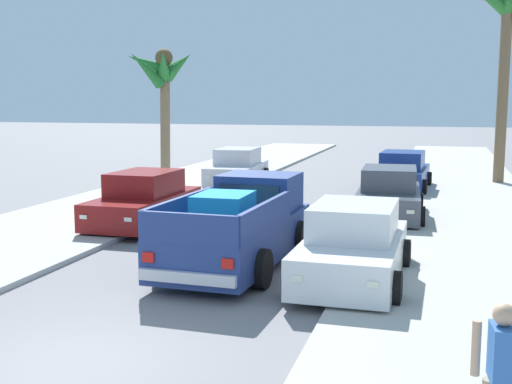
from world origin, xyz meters
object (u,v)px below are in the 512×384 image
(car_left_near, at_px, (237,168))
(car_left_mid, at_px, (402,173))
(palm_tree_left_fore, at_px, (162,76))
(pickup_truck, at_px, (240,227))
(car_right_mid, at_px, (353,247))
(car_left_far, at_px, (389,195))
(car_right_near, at_px, (144,201))
(pedestrian, at_px, (501,371))
(palm_tree_right_fore, at_px, (506,27))

(car_left_near, xyz_separation_m, car_left_mid, (6.57, 0.24, 0.00))
(car_left_near, height_order, palm_tree_left_fore, palm_tree_left_fore)
(pickup_truck, xyz_separation_m, palm_tree_left_fore, (-7.34, 12.74, 3.67))
(car_left_near, relative_size, car_right_mid, 1.01)
(car_left_far, bearing_deg, car_right_near, -155.48)
(pedestrian, bearing_deg, palm_tree_right_fore, 85.56)
(car_right_near, distance_m, palm_tree_left_fore, 10.77)
(car_left_near, height_order, car_right_mid, same)
(car_left_mid, xyz_separation_m, pedestrian, (1.99, -19.11, 0.20))
(car_right_near, height_order, palm_tree_left_fore, palm_tree_left_fore)
(car_right_mid, distance_m, pedestrian, 6.27)
(pickup_truck, relative_size, palm_tree_right_fore, 0.65)
(car_right_near, distance_m, pedestrian, 13.06)
(car_left_mid, bearing_deg, palm_tree_left_fore, 178.47)
(car_left_near, bearing_deg, pedestrian, -65.57)
(pickup_truck, bearing_deg, car_right_mid, -16.87)
(car_left_far, height_order, palm_tree_left_fore, palm_tree_left_fore)
(pedestrian, bearing_deg, car_left_far, 98.98)
(car_right_near, relative_size, palm_tree_left_fore, 0.76)
(car_left_far, distance_m, palm_tree_right_fore, 11.32)
(car_left_near, distance_m, palm_tree_left_fore, 5.14)
(car_left_far, bearing_deg, pickup_truck, -113.07)
(car_right_mid, bearing_deg, car_left_mid, 89.21)
(car_left_mid, bearing_deg, pedestrian, -84.04)
(pickup_truck, height_order, car_left_mid, pickup_truck)
(car_right_mid, bearing_deg, car_right_near, 147.19)
(car_left_near, xyz_separation_m, car_right_mid, (6.39, -12.99, 0.00))
(car_right_near, distance_m, car_left_mid, 11.24)
(car_left_mid, bearing_deg, car_left_near, -177.87)
(car_left_far, height_order, pedestrian, pedestrian)
(car_left_mid, distance_m, palm_tree_right_fore, 7.32)
(pickup_truck, xyz_separation_m, car_left_mid, (2.70, 12.48, -0.10))
(palm_tree_right_fore, bearing_deg, car_left_mid, -142.48)
(pickup_truck, xyz_separation_m, palm_tree_right_fore, (6.40, 15.32, 5.54))
(car_right_near, relative_size, car_left_mid, 0.99)
(car_left_mid, xyz_separation_m, car_right_mid, (-0.18, -13.24, 0.00))
(pickup_truck, height_order, car_left_far, pickup_truck)
(car_left_mid, xyz_separation_m, palm_tree_left_fore, (-10.04, 0.27, 3.77))
(car_right_mid, relative_size, palm_tree_right_fore, 0.52)
(pickup_truck, relative_size, palm_tree_left_fore, 0.94)
(palm_tree_left_fore, relative_size, pedestrian, 3.54)
(car_left_near, height_order, car_right_near, same)
(pickup_truck, distance_m, palm_tree_right_fore, 17.50)
(pickup_truck, height_order, palm_tree_right_fore, palm_tree_right_fore)
(pickup_truck, height_order, palm_tree_left_fore, palm_tree_left_fore)
(palm_tree_right_fore, xyz_separation_m, pedestrian, (-1.71, -21.95, -5.44))
(pickup_truck, distance_m, car_left_mid, 12.77)
(pickup_truck, xyz_separation_m, car_left_near, (-3.88, 12.23, -0.10))
(pickup_truck, relative_size, car_left_mid, 1.22)
(car_right_near, xyz_separation_m, car_right_mid, (6.30, -4.06, 0.00))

